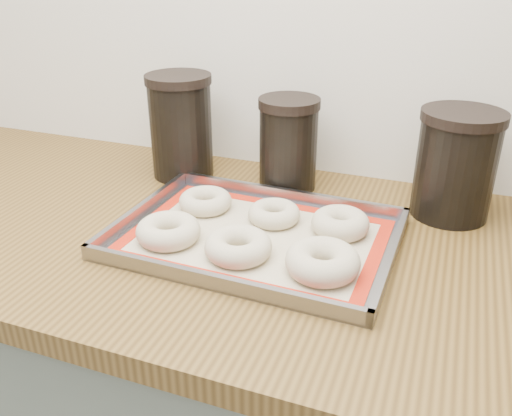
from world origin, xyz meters
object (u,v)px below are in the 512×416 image
at_px(bagel_front_mid, 238,246).
at_px(canister_left, 181,126).
at_px(bagel_back_left, 205,201).
at_px(bagel_back_mid, 274,214).
at_px(bagel_front_left, 168,231).
at_px(canister_right, 456,164).
at_px(bagel_front_right, 323,261).
at_px(canister_mid, 288,144).
at_px(baking_tray, 256,236).
at_px(bagel_back_right, 340,223).

xyz_separation_m(bagel_front_mid, canister_left, (-0.24, 0.28, 0.09)).
relative_size(bagel_back_left, canister_left, 0.45).
height_order(bagel_back_mid, canister_left, canister_left).
distance_m(bagel_front_left, canister_left, 0.31).
xyz_separation_m(bagel_front_mid, canister_right, (0.30, 0.28, 0.08)).
height_order(bagel_front_right, bagel_back_left, bagel_front_right).
xyz_separation_m(bagel_back_left, canister_mid, (0.11, 0.16, 0.07)).
relative_size(baking_tray, canister_left, 2.18).
bearing_deg(canister_right, bagel_back_mid, -152.43).
height_order(baking_tray, bagel_back_right, bagel_back_right).
distance_m(canister_left, canister_mid, 0.23).
bearing_deg(bagel_front_left, bagel_back_right, 25.58).
distance_m(bagel_front_left, bagel_back_right, 0.29).
xyz_separation_m(baking_tray, bagel_front_mid, (-0.00, -0.07, 0.02)).
bearing_deg(bagel_front_right, canister_right, 59.56).
height_order(bagel_front_mid, bagel_back_left, bagel_front_mid).
bearing_deg(bagel_back_right, canister_left, 158.12).
bearing_deg(bagel_front_left, bagel_back_mid, 41.40).
bearing_deg(bagel_front_left, bagel_front_right, -1.65).
relative_size(bagel_front_right, canister_left, 0.53).
relative_size(bagel_front_right, bagel_back_left, 1.16).
bearing_deg(canister_mid, canister_right, -2.47).
distance_m(bagel_front_mid, canister_left, 0.38).
bearing_deg(canister_right, canister_mid, 177.53).
height_order(bagel_back_right, canister_right, canister_right).
distance_m(bagel_front_left, bagel_front_mid, 0.13).
bearing_deg(bagel_back_mid, baking_tray, -98.74).
xyz_separation_m(bagel_front_left, bagel_back_right, (0.26, 0.13, 0.00)).
distance_m(bagel_back_left, bagel_back_mid, 0.14).
height_order(canister_mid, canister_right, canister_right).
bearing_deg(bagel_back_left, bagel_front_left, -92.75).
bearing_deg(bagel_front_mid, bagel_back_mid, 83.57).
bearing_deg(bagel_front_left, baking_tray, 24.65).
bearing_deg(bagel_back_mid, bagel_back_right, -0.21).
bearing_deg(bagel_front_mid, canister_right, 42.95).
xyz_separation_m(baking_tray, bagel_front_right, (0.13, -0.07, 0.02)).
relative_size(bagel_back_mid, bagel_back_right, 0.94).
bearing_deg(bagel_front_right, baking_tray, 152.54).
bearing_deg(baking_tray, bagel_front_right, -27.46).
bearing_deg(bagel_back_mid, bagel_front_left, -138.60).
relative_size(bagel_front_mid, canister_right, 0.55).
height_order(bagel_back_mid, bagel_back_right, bagel_back_right).
relative_size(bagel_front_left, canister_right, 0.55).
relative_size(bagel_front_left, bagel_front_right, 0.95).
xyz_separation_m(baking_tray, bagel_front_left, (-0.13, -0.06, 0.02)).
bearing_deg(bagel_front_left, canister_right, 32.66).
xyz_separation_m(bagel_front_mid, bagel_back_left, (-0.12, 0.14, -0.00)).
distance_m(bagel_front_left, bagel_back_left, 0.13).
relative_size(bagel_front_mid, bagel_front_right, 0.95).
bearing_deg(bagel_front_left, canister_mid, 68.32).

